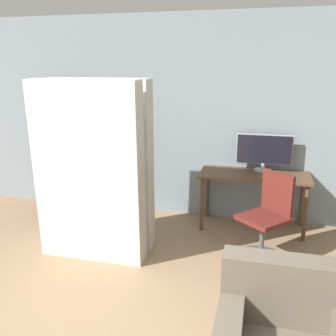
{
  "coord_description": "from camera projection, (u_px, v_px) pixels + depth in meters",
  "views": [
    {
      "loc": [
        1.36,
        -1.77,
        2.05
      ],
      "look_at": [
        0.47,
        1.73,
        1.05
      ],
      "focal_mm": 40.0,
      "sensor_mm": 36.0,
      "label": 1
    }
  ],
  "objects": [
    {
      "name": "wall_back",
      "position": [
        161.0,
        118.0,
        5.13
      ],
      "size": [
        8.0,
        0.06,
        2.7
      ],
      "color": "gray",
      "rests_on": "ground"
    },
    {
      "name": "mattress_near",
      "position": [
        89.0,
        173.0,
        3.89
      ],
      "size": [
        1.16,
        0.29,
        1.92
      ],
      "color": "silver",
      "rests_on": "ground"
    },
    {
      "name": "office_chair",
      "position": [
        266.0,
        225.0,
        4.02
      ],
      "size": [
        0.62,
        0.62,
        0.95
      ],
      "color": "#4C4C51",
      "rests_on": "ground"
    },
    {
      "name": "monitor",
      "position": [
        264.0,
        151.0,
        4.74
      ],
      "size": [
        0.7,
        0.21,
        0.47
      ],
      "color": "#B7B7BC",
      "rests_on": "desk"
    },
    {
      "name": "bookshelf",
      "position": [
        59.0,
        152.0,
        5.5
      ],
      "size": [
        0.87,
        0.28,
        1.71
      ],
      "color": "black",
      "rests_on": "ground"
    },
    {
      "name": "mattress_far",
      "position": [
        102.0,
        165.0,
        4.2
      ],
      "size": [
        1.16,
        0.27,
        1.92
      ],
      "color": "silver",
      "rests_on": "ground"
    },
    {
      "name": "desk",
      "position": [
        254.0,
        181.0,
        4.71
      ],
      "size": [
        1.36,
        0.58,
        0.73
      ],
      "color": "brown",
      "rests_on": "ground"
    }
  ]
}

